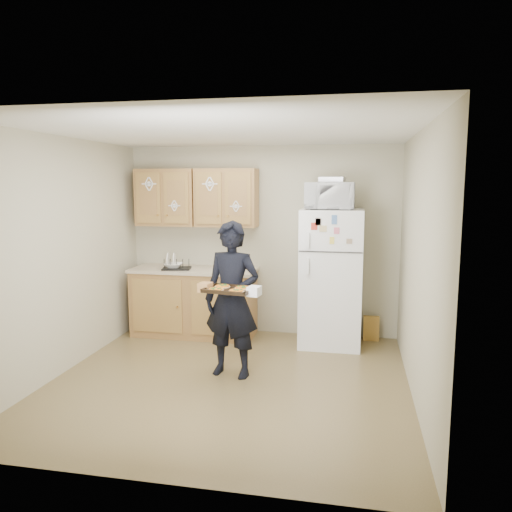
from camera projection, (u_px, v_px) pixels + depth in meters
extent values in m
plane|color=brown|center=(229.00, 381.00, 5.11)|extent=(3.60, 3.60, 0.00)
plane|color=white|center=(227.00, 131.00, 4.75)|extent=(3.60, 3.60, 0.00)
cube|color=#B2AC90|center=(261.00, 241.00, 6.67)|extent=(3.60, 0.04, 2.50)
cube|color=#B2AC90|center=(158.00, 303.00, 3.18)|extent=(3.60, 0.04, 2.50)
cube|color=#B2AC90|center=(63.00, 256.00, 5.27)|extent=(0.04, 3.60, 2.50)
cube|color=#B2AC90|center=(418.00, 267.00, 4.58)|extent=(0.04, 3.60, 2.50)
cube|color=white|center=(331.00, 278.00, 6.19)|extent=(0.75, 0.70, 1.70)
cube|color=brown|center=(194.00, 303.00, 6.64)|extent=(1.60, 0.60, 0.86)
cube|color=tan|center=(194.00, 270.00, 6.58)|extent=(1.64, 0.64, 0.04)
cube|color=brown|center=(167.00, 198.00, 6.65)|extent=(0.80, 0.33, 0.75)
cube|color=brown|center=(227.00, 198.00, 6.50)|extent=(0.80, 0.33, 0.75)
cube|color=gold|center=(371.00, 328.00, 6.42)|extent=(0.20, 0.07, 0.32)
imported|color=black|center=(232.00, 299.00, 5.17)|extent=(0.65, 0.48, 1.63)
cube|color=black|center=(229.00, 290.00, 4.85)|extent=(0.51, 0.41, 0.04)
cylinder|color=orange|center=(216.00, 289.00, 4.82)|extent=(0.15, 0.15, 0.02)
cylinder|color=orange|center=(236.00, 291.00, 4.74)|extent=(0.15, 0.15, 0.02)
cylinder|color=orange|center=(222.00, 286.00, 4.96)|extent=(0.15, 0.15, 0.02)
cylinder|color=orange|center=(242.00, 288.00, 4.88)|extent=(0.15, 0.15, 0.02)
imported|color=white|center=(330.00, 196.00, 6.00)|extent=(0.59, 0.40, 0.32)
cube|color=silver|center=(332.00, 180.00, 6.00)|extent=(0.32, 0.25, 0.06)
cube|color=black|center=(177.00, 264.00, 6.51)|extent=(0.41, 0.34, 0.14)
imported|color=white|center=(173.00, 265.00, 6.53)|extent=(0.27, 0.27, 0.06)
imported|color=white|center=(231.00, 264.00, 6.41)|extent=(0.10, 0.10, 0.18)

